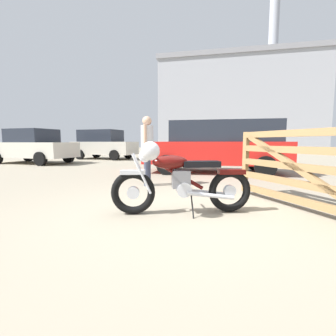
# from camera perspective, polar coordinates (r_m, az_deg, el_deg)

# --- Properties ---
(ground_plane) EXTENTS (80.00, 80.00, 0.00)m
(ground_plane) POSITION_cam_1_polar(r_m,az_deg,el_deg) (3.62, 5.18, -10.60)
(ground_plane) COLOR gray
(vintage_motorcycle) EXTENTS (2.05, 0.81, 1.07)m
(vintage_motorcycle) POSITION_cam_1_polar(r_m,az_deg,el_deg) (3.45, 2.65, -3.07)
(vintage_motorcycle) COLOR black
(vintage_motorcycle) RESTS_ON ground_plane
(timber_gate) EXTENTS (1.35, 2.28, 1.60)m
(timber_gate) POSITION_cam_1_polar(r_m,az_deg,el_deg) (3.99, 31.80, 0.35)
(timber_gate) COLOR olive
(timber_gate) RESTS_ON ground_plane
(bystander) EXTENTS (0.30, 0.46, 1.66)m
(bystander) POSITION_cam_1_polar(r_m,az_deg,el_deg) (5.69, -5.06, 5.96)
(bystander) COLOR #383D51
(bystander) RESTS_ON ground_plane
(dark_sedan_left) EXTENTS (4.79, 2.16, 1.74)m
(dark_sedan_left) POSITION_cam_1_polar(r_m,az_deg,el_deg) (8.27, 11.92, 5.42)
(dark_sedan_left) COLOR black
(dark_sedan_left) RESTS_ON ground_plane
(blue_hatchback_right) EXTENTS (4.14, 2.38, 1.78)m
(blue_hatchback_right) POSITION_cam_1_polar(r_m,az_deg,el_deg) (15.15, -15.39, 5.59)
(blue_hatchback_right) COLOR black
(blue_hatchback_right) RESTS_ON ground_plane
(white_estate_far) EXTENTS (4.45, 2.51, 1.67)m
(white_estate_far) POSITION_cam_1_polar(r_m,az_deg,el_deg) (13.37, -29.85, 4.57)
(white_estate_far) COLOR black
(white_estate_far) RESTS_ON ground_plane
(industrial_building) EXTENTS (17.64, 14.54, 20.91)m
(industrial_building) POSITION_cam_1_polar(r_m,az_deg,el_deg) (31.32, 15.92, 13.49)
(industrial_building) COLOR #9EA0A8
(industrial_building) RESTS_ON ground_plane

